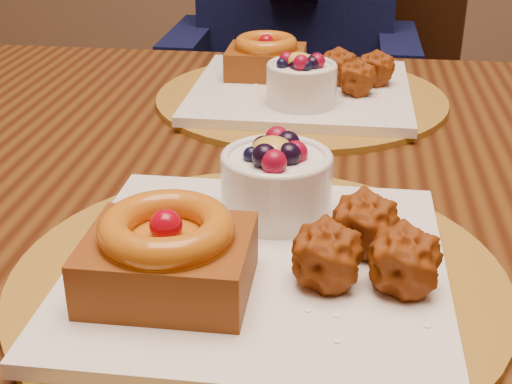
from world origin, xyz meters
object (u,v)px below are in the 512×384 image
(dining_table, at_px, (284,232))
(place_setting_near, at_px, (255,248))
(place_setting_far, at_px, (299,85))
(chair_far, at_px, (350,102))

(dining_table, xyz_separation_m, place_setting_near, (-0.00, -0.21, 0.10))
(place_setting_far, distance_m, chair_far, 0.77)
(dining_table, relative_size, place_setting_near, 4.21)
(place_setting_far, bearing_deg, place_setting_near, -90.10)
(place_setting_near, bearing_deg, place_setting_far, 89.90)
(place_setting_near, height_order, place_setting_far, place_setting_near)
(place_setting_far, bearing_deg, chair_far, 84.28)
(dining_table, relative_size, place_setting_far, 4.21)
(chair_far, bearing_deg, dining_table, -80.34)
(place_setting_far, relative_size, chair_far, 0.41)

